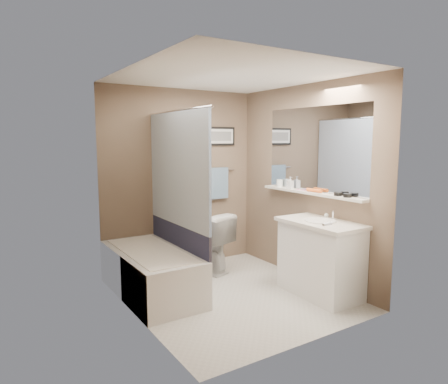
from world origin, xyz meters
TOP-DOWN VIEW (x-y plane):
  - ground at (0.00, 0.00)m, footprint 2.50×2.50m
  - ceiling at (0.00, 0.00)m, footprint 2.20×2.50m
  - wall_back at (0.00, 1.23)m, footprint 2.20×0.04m
  - wall_front at (0.00, -1.23)m, footprint 2.20×0.04m
  - wall_left at (-1.08, 0.00)m, footprint 0.04×2.50m
  - wall_right at (1.08, 0.00)m, footprint 0.04×2.50m
  - tile_surround at (-1.09, 0.50)m, footprint 0.02×1.55m
  - curtain_rod at (-0.40, 0.50)m, footprint 0.02×1.55m
  - curtain_upper at (-0.40, 0.50)m, footprint 0.03×1.45m
  - curtain_lower at (-0.40, 0.50)m, footprint 0.03×1.45m
  - mirror at (1.09, -0.15)m, footprint 0.02×1.60m
  - shelf at (1.04, -0.15)m, footprint 0.12×1.60m
  - towel_bar at (0.55, 1.22)m, footprint 0.60×0.02m
  - towel at (0.55, 1.20)m, footprint 0.34×0.05m
  - art_frame at (0.55, 1.23)m, footprint 0.62×0.02m
  - art_mat at (0.55, 1.22)m, footprint 0.56×0.00m
  - art_image at (0.55, 1.22)m, footprint 0.50×0.00m
  - door at (0.55, -1.24)m, footprint 0.80×0.02m
  - door_handle at (0.22, -1.19)m, footprint 0.10×0.02m
  - bathtub at (-0.75, 0.50)m, footprint 0.71×1.50m
  - tub_rim at (-0.75, 0.50)m, footprint 0.56×1.36m
  - toilet at (0.15, 0.87)m, footprint 0.65×0.87m
  - vanity at (0.85, -0.52)m, footprint 0.52×0.91m
  - countertop at (0.84, -0.52)m, footprint 0.54×0.96m
  - sink_basin at (0.83, -0.52)m, footprint 0.34×0.34m
  - faucet_spout at (1.03, -0.52)m, footprint 0.02×0.02m
  - faucet_knob at (1.03, -0.42)m, footprint 0.05×0.05m
  - candle_bowl_near at (1.04, -0.71)m, footprint 0.09×0.09m
  - candle_bowl_far at (1.04, -0.58)m, footprint 0.09×0.09m
  - hair_brush_front at (1.04, -0.22)m, footprint 0.05×0.22m
  - pink_comb at (1.04, 0.00)m, footprint 0.04×0.16m
  - glass_jar at (1.04, 0.41)m, footprint 0.08×0.08m
  - soap_bottle at (1.04, 0.21)m, footprint 0.08×0.08m

SIDE VIEW (x-z plane):
  - ground at x=0.00m, z-range 0.00..0.00m
  - bathtub at x=-0.75m, z-range 0.00..0.50m
  - toilet at x=0.15m, z-range 0.00..0.78m
  - vanity at x=0.85m, z-range 0.00..0.80m
  - tub_rim at x=-0.75m, z-range 0.49..0.51m
  - curtain_lower at x=-0.40m, z-range 0.40..0.76m
  - countertop at x=0.84m, z-range 0.80..0.84m
  - sink_basin at x=0.83m, z-range 0.84..0.86m
  - faucet_knob at x=1.03m, z-range 0.84..0.90m
  - faucet_spout at x=1.03m, z-range 0.84..0.94m
  - tile_surround at x=-1.09m, z-range 0.00..2.00m
  - door at x=0.55m, z-range 0.00..2.00m
  - door_handle at x=0.22m, z-range 0.99..1.01m
  - shelf at x=1.04m, z-range 1.09..1.11m
  - pink_comb at x=1.04m, z-range 1.11..1.12m
  - towel at x=0.55m, z-range 0.90..1.34m
  - candle_bowl_near at x=1.04m, z-range 1.11..1.16m
  - candle_bowl_far at x=1.04m, z-range 1.11..1.16m
  - hair_brush_front at x=1.04m, z-range 1.12..1.16m
  - glass_jar at x=1.04m, z-range 1.11..1.22m
  - soap_bottle at x=1.04m, z-range 1.11..1.26m
  - wall_back at x=0.00m, z-range 0.00..2.40m
  - wall_front at x=0.00m, z-range 0.00..2.40m
  - wall_left at x=-1.08m, z-range 0.00..2.40m
  - wall_right at x=1.08m, z-range 0.00..2.40m
  - towel_bar at x=0.55m, z-range 1.29..1.31m
  - curtain_upper at x=-0.40m, z-range 0.76..2.04m
  - mirror at x=1.09m, z-range 1.12..2.12m
  - art_frame at x=0.55m, z-range 1.65..1.91m
  - art_mat at x=0.55m, z-range 1.68..1.88m
  - art_image at x=0.55m, z-range 1.72..1.84m
  - curtain_rod at x=-0.40m, z-range 2.04..2.06m
  - ceiling at x=0.00m, z-range 2.36..2.40m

